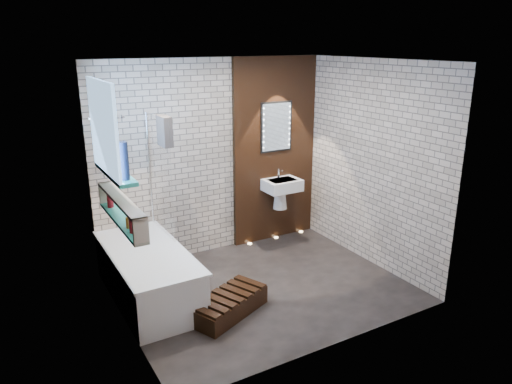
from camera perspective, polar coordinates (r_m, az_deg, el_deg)
ground at (r=5.83m, az=0.75°, el=-11.23°), size 3.20×3.20×0.00m
room_shell at (r=5.33m, az=0.81°, el=1.12°), size 3.24×3.20×2.60m
walnut_panel at (r=6.86m, az=2.21°, el=4.85°), size 1.30×0.06×2.60m
clerestory_window at (r=4.94m, az=-17.30°, el=6.18°), size 0.18×1.00×0.94m
display_niche at (r=4.93m, az=-15.59°, el=-2.13°), size 0.14×1.30×0.26m
bathtub at (r=5.63m, az=-12.60°, el=-9.46°), size 0.79×1.74×0.70m
bath_screen at (r=5.76m, az=-11.24°, el=1.85°), size 0.01×0.78×1.40m
towel at (r=5.41m, az=-10.73°, el=7.06°), size 0.10×0.25×0.33m
shower_head at (r=5.56m, az=-16.12°, el=8.52°), size 0.18×0.18×0.02m
washbasin at (r=6.83m, az=3.03°, el=0.35°), size 0.50×0.36×0.58m
led_mirror at (r=6.76m, az=2.42°, el=7.68°), size 0.50×0.02×0.70m
walnut_step at (r=5.30m, az=-3.28°, el=-13.20°), size 0.97×0.72×0.20m
niche_bottles at (r=4.99m, az=-15.72°, el=-2.27°), size 0.06×0.93×0.16m
sill_vases at (r=4.98m, az=-16.22°, el=3.57°), size 0.19×0.60×0.36m
floor_uplights at (r=7.20m, az=2.39°, el=-5.37°), size 0.96×0.06×0.01m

